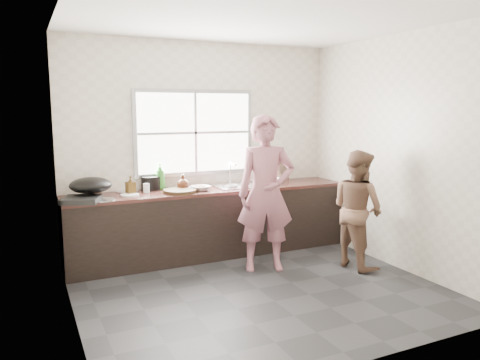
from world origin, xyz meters
name	(u,v)px	position (x,y,z in m)	size (l,w,h in m)	color
floor	(258,289)	(0.00, 0.00, -0.01)	(3.60, 3.20, 0.01)	#262628
ceiling	(260,19)	(0.00, 0.00, 2.71)	(3.60, 3.20, 0.01)	silver
wall_back	(202,148)	(0.00, 1.60, 1.35)	(3.60, 0.01, 2.70)	beige
wall_left	(67,170)	(-1.80, 0.00, 1.35)	(0.01, 3.20, 2.70)	beige
wall_right	(397,153)	(1.80, 0.00, 1.35)	(0.01, 3.20, 2.70)	silver
wall_front	(366,182)	(0.00, -1.60, 1.35)	(3.60, 0.01, 2.70)	beige
cabinet	(212,223)	(0.00, 1.29, 0.41)	(3.60, 0.62, 0.82)	black
countertop	(211,190)	(0.00, 1.29, 0.84)	(3.60, 0.64, 0.04)	#381C17
sink	(236,186)	(0.35, 1.29, 0.86)	(0.55, 0.45, 0.02)	silver
faucet	(230,173)	(0.35, 1.49, 1.01)	(0.02, 0.02, 0.30)	silver
window_frame	(195,133)	(-0.10, 1.59, 1.55)	(1.60, 0.05, 1.10)	#9EA0A5
window_glazing	(195,133)	(-0.10, 1.57, 1.55)	(1.50, 0.01, 1.00)	white
woman	(266,199)	(0.36, 0.52, 0.84)	(0.61, 0.40, 1.67)	#A4626F
person_side	(357,209)	(1.39, 0.15, 0.69)	(0.67, 0.52, 1.39)	brown
cutting_board	(180,191)	(-0.45, 1.18, 0.88)	(0.40, 0.40, 0.04)	#2E2112
cleaver	(193,187)	(-0.25, 1.27, 0.90)	(0.20, 0.10, 0.01)	silver
bowl_mince	(201,188)	(-0.16, 1.22, 0.89)	(0.23, 0.23, 0.06)	white
bowl_crabs	(270,182)	(0.84, 1.28, 0.89)	(0.22, 0.22, 0.07)	white
bowl_held	(232,186)	(0.24, 1.20, 0.89)	(0.19, 0.19, 0.06)	silver
black_pot	(151,183)	(-0.71, 1.52, 0.94)	(0.23, 0.23, 0.17)	black
plate_food	(130,195)	(-1.03, 1.24, 0.87)	(0.21, 0.21, 0.02)	white
bottle_green	(160,176)	(-0.59, 1.52, 1.03)	(0.13, 0.13, 0.33)	#32872C
bottle_brown_tall	(131,186)	(-1.00, 1.32, 0.96)	(0.09, 0.09, 0.20)	#463111
bottle_brown_short	(183,183)	(-0.35, 1.34, 0.95)	(0.14, 0.14, 0.18)	#3F1D0F
glass_jar	(146,188)	(-0.81, 1.35, 0.91)	(0.08, 0.08, 0.11)	white
burner	(81,199)	(-1.59, 1.08, 0.89)	(0.38, 0.38, 0.06)	black
wok	(91,185)	(-1.46, 1.26, 1.01)	(0.47, 0.47, 0.18)	black
dish_rack	(274,171)	(1.03, 1.52, 1.00)	(0.37, 0.26, 0.28)	white
pot_lid_left	(103,200)	(-1.36, 1.08, 0.87)	(0.26, 0.26, 0.01)	#A9AAB0
pot_lid_right	(127,191)	(-1.01, 1.51, 0.87)	(0.28, 0.28, 0.01)	silver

